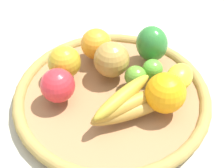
{
  "coord_description": "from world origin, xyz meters",
  "views": [
    {
      "loc": [
        -0.48,
        -0.15,
        0.55
      ],
      "look_at": [
        0.0,
        0.0,
        0.05
      ],
      "focal_mm": 54.11,
      "sensor_mm": 36.0,
      "label": 1
    }
  ],
  "objects_px": {
    "lime_1": "(153,69)",
    "lime_0": "(136,77)",
    "orange_0": "(96,44)",
    "bell_pepper": "(152,44)",
    "apple_1": "(112,60)",
    "apple_0": "(64,62)",
    "lemon_0": "(179,77)",
    "apple_2": "(58,85)",
    "banana_bunch": "(126,105)",
    "orange_1": "(165,93)"
  },
  "relations": [
    {
      "from": "apple_2",
      "to": "orange_0",
      "type": "relative_size",
      "value": 0.99
    },
    {
      "from": "apple_1",
      "to": "lime_1",
      "type": "bearing_deg",
      "value": -80.68
    },
    {
      "from": "apple_1",
      "to": "apple_0",
      "type": "bearing_deg",
      "value": 109.74
    },
    {
      "from": "apple_2",
      "to": "orange_1",
      "type": "bearing_deg",
      "value": -79.77
    },
    {
      "from": "apple_2",
      "to": "lime_0",
      "type": "height_order",
      "value": "apple_2"
    },
    {
      "from": "apple_1",
      "to": "orange_1",
      "type": "height_order",
      "value": "orange_1"
    },
    {
      "from": "apple_1",
      "to": "bell_pepper",
      "type": "relative_size",
      "value": 0.93
    },
    {
      "from": "apple_0",
      "to": "orange_1",
      "type": "relative_size",
      "value": 0.89
    },
    {
      "from": "banana_bunch",
      "to": "bell_pepper",
      "type": "xyz_separation_m",
      "value": [
        0.18,
        -0.01,
        0.01
      ]
    },
    {
      "from": "banana_bunch",
      "to": "lime_0",
      "type": "xyz_separation_m",
      "value": [
        0.09,
        0.0,
        -0.0
      ]
    },
    {
      "from": "banana_bunch",
      "to": "apple_0",
      "type": "bearing_deg",
      "value": 65.5
    },
    {
      "from": "bell_pepper",
      "to": "apple_2",
      "type": "bearing_deg",
      "value": 71.87
    },
    {
      "from": "orange_0",
      "to": "bell_pepper",
      "type": "height_order",
      "value": "bell_pepper"
    },
    {
      "from": "lime_1",
      "to": "lime_0",
      "type": "distance_m",
      "value": 0.05
    },
    {
      "from": "apple_1",
      "to": "apple_2",
      "type": "height_order",
      "value": "apple_1"
    },
    {
      "from": "orange_0",
      "to": "orange_1",
      "type": "height_order",
      "value": "orange_1"
    },
    {
      "from": "lime_1",
      "to": "lemon_0",
      "type": "bearing_deg",
      "value": -103.3
    },
    {
      "from": "apple_1",
      "to": "apple_2",
      "type": "relative_size",
      "value": 1.11
    },
    {
      "from": "lemon_0",
      "to": "bell_pepper",
      "type": "distance_m",
      "value": 0.11
    },
    {
      "from": "banana_bunch",
      "to": "lemon_0",
      "type": "distance_m",
      "value": 0.14
    },
    {
      "from": "orange_1",
      "to": "banana_bunch",
      "type": "bearing_deg",
      "value": 121.23
    },
    {
      "from": "lime_1",
      "to": "banana_bunch",
      "type": "relative_size",
      "value": 0.29
    },
    {
      "from": "lime_0",
      "to": "orange_1",
      "type": "xyz_separation_m",
      "value": [
        -0.05,
        -0.07,
        0.02
      ]
    },
    {
      "from": "apple_1",
      "to": "lime_1",
      "type": "xyz_separation_m",
      "value": [
        0.01,
        -0.09,
        -0.02
      ]
    },
    {
      "from": "apple_1",
      "to": "bell_pepper",
      "type": "bearing_deg",
      "value": -43.65
    },
    {
      "from": "lemon_0",
      "to": "orange_1",
      "type": "distance_m",
      "value": 0.07
    },
    {
      "from": "orange_1",
      "to": "apple_1",
      "type": "bearing_deg",
      "value": 63.15
    },
    {
      "from": "orange_0",
      "to": "apple_0",
      "type": "bearing_deg",
      "value": 150.87
    },
    {
      "from": "orange_0",
      "to": "bell_pepper",
      "type": "relative_size",
      "value": 0.84
    },
    {
      "from": "orange_1",
      "to": "apple_0",
      "type": "bearing_deg",
      "value": 82.09
    },
    {
      "from": "bell_pepper",
      "to": "lemon_0",
      "type": "bearing_deg",
      "value": 157.77
    },
    {
      "from": "apple_0",
      "to": "lemon_0",
      "type": "bearing_deg",
      "value": -81.84
    },
    {
      "from": "lime_1",
      "to": "banana_bunch",
      "type": "distance_m",
      "value": 0.12
    },
    {
      "from": "lime_0",
      "to": "orange_0",
      "type": "bearing_deg",
      "value": 58.89
    },
    {
      "from": "apple_2",
      "to": "bell_pepper",
      "type": "height_order",
      "value": "bell_pepper"
    },
    {
      "from": "apple_0",
      "to": "banana_bunch",
      "type": "bearing_deg",
      "value": -114.5
    },
    {
      "from": "bell_pepper",
      "to": "orange_1",
      "type": "bearing_deg",
      "value": 134.71
    },
    {
      "from": "lime_0",
      "to": "orange_1",
      "type": "relative_size",
      "value": 0.58
    },
    {
      "from": "bell_pepper",
      "to": "lime_0",
      "type": "distance_m",
      "value": 0.1
    },
    {
      "from": "apple_1",
      "to": "orange_0",
      "type": "relative_size",
      "value": 1.1
    },
    {
      "from": "banana_bunch",
      "to": "orange_1",
      "type": "height_order",
      "value": "orange_1"
    },
    {
      "from": "apple_2",
      "to": "banana_bunch",
      "type": "height_order",
      "value": "apple_2"
    },
    {
      "from": "apple_0",
      "to": "orange_0",
      "type": "distance_m",
      "value": 0.09
    },
    {
      "from": "banana_bunch",
      "to": "lime_0",
      "type": "relative_size",
      "value": 3.28
    },
    {
      "from": "lime_1",
      "to": "orange_1",
      "type": "distance_m",
      "value": 0.09
    },
    {
      "from": "apple_2",
      "to": "lime_0",
      "type": "xyz_separation_m",
      "value": [
        0.08,
        -0.14,
        -0.01
      ]
    },
    {
      "from": "apple_2",
      "to": "apple_0",
      "type": "xyz_separation_m",
      "value": [
        0.07,
        0.01,
        0.0
      ]
    },
    {
      "from": "bell_pepper",
      "to": "apple_0",
      "type": "bearing_deg",
      "value": 55.54
    },
    {
      "from": "lime_1",
      "to": "lime_0",
      "type": "bearing_deg",
      "value": 140.05
    },
    {
      "from": "banana_bunch",
      "to": "bell_pepper",
      "type": "bearing_deg",
      "value": -2.93
    }
  ]
}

